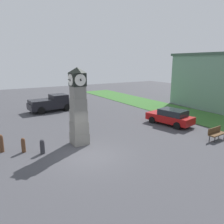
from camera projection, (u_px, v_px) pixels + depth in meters
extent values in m
plane|color=#424247|center=(90.00, 156.00, 13.26)|extent=(75.65, 75.65, 0.00)
cube|color=gray|center=(80.00, 138.00, 15.20)|extent=(1.09, 1.09, 0.80)
cube|color=gray|center=(79.00, 127.00, 15.01)|extent=(1.03, 1.03, 0.80)
cube|color=gray|center=(79.00, 116.00, 14.83)|extent=(0.97, 0.97, 0.80)
cube|color=gray|center=(78.00, 104.00, 14.65)|extent=(0.91, 0.91, 0.80)
cube|color=gray|center=(78.00, 92.00, 14.47)|extent=(0.86, 0.86, 0.80)
cube|color=black|center=(77.00, 80.00, 14.28)|extent=(0.92, 0.92, 0.86)
cylinder|color=white|center=(84.00, 79.00, 14.52)|extent=(0.76, 0.04, 0.76)
cube|color=black|center=(84.00, 79.00, 14.53)|extent=(0.06, 0.10, 0.17)
cube|color=black|center=(84.00, 79.00, 14.53)|extent=(0.04, 0.27, 0.17)
cylinder|color=white|center=(70.00, 80.00, 14.03)|extent=(0.76, 0.04, 0.76)
cube|color=black|center=(70.00, 80.00, 14.02)|extent=(0.06, 0.07, 0.17)
cube|color=black|center=(70.00, 80.00, 14.02)|extent=(0.04, 0.28, 0.11)
cylinder|color=white|center=(80.00, 80.00, 13.88)|extent=(0.04, 0.76, 0.76)
cube|color=black|center=(80.00, 80.00, 13.86)|extent=(0.10, 0.06, 0.17)
cube|color=black|center=(80.00, 80.00, 13.86)|extent=(0.29, 0.04, 0.06)
cylinder|color=white|center=(75.00, 79.00, 14.68)|extent=(0.04, 0.76, 0.76)
cube|color=black|center=(75.00, 79.00, 14.70)|extent=(0.17, 0.06, 0.08)
cube|color=black|center=(75.00, 79.00, 14.70)|extent=(0.12, 0.04, 0.28)
pyramid|color=black|center=(77.00, 70.00, 14.14)|extent=(0.97, 0.97, 0.37)
cylinder|color=brown|center=(1.00, 144.00, 13.76)|extent=(0.29, 0.29, 0.99)
sphere|color=brown|center=(0.00, 136.00, 13.64)|extent=(0.26, 0.26, 0.26)
cylinder|color=brown|center=(23.00, 146.00, 13.75)|extent=(0.26, 0.26, 0.79)
sphere|color=brown|center=(23.00, 140.00, 13.65)|extent=(0.23, 0.23, 0.23)
cylinder|color=#333338|center=(42.00, 148.00, 13.56)|extent=(0.29, 0.29, 0.75)
sphere|color=#333338|center=(42.00, 141.00, 13.46)|extent=(0.26, 0.26, 0.26)
cube|color=#A51111|center=(169.00, 118.00, 19.76)|extent=(4.41, 2.51, 0.64)
cube|color=#1E2328|center=(173.00, 112.00, 19.41)|extent=(2.55, 2.00, 0.53)
cylinder|color=black|center=(152.00, 120.00, 20.20)|extent=(0.67, 0.35, 0.64)
cylinder|color=black|center=(162.00, 117.00, 21.28)|extent=(0.67, 0.35, 0.64)
cylinder|color=black|center=(177.00, 126.00, 18.37)|extent=(0.67, 0.35, 0.64)
cylinder|color=black|center=(187.00, 122.00, 19.44)|extent=(0.67, 0.35, 0.64)
cube|color=black|center=(52.00, 105.00, 25.15)|extent=(2.41, 5.19, 0.70)
cube|color=black|center=(58.00, 98.00, 25.48)|extent=(2.07, 1.91, 0.80)
cube|color=black|center=(42.00, 101.00, 24.46)|extent=(2.24, 2.92, 0.36)
cylinder|color=black|center=(61.00, 105.00, 26.85)|extent=(0.34, 0.82, 0.80)
cylinder|color=black|center=(67.00, 107.00, 25.30)|extent=(0.34, 0.82, 0.80)
cylinder|color=black|center=(36.00, 108.00, 25.14)|extent=(0.34, 0.82, 0.80)
cylinder|color=black|center=(41.00, 111.00, 23.59)|extent=(0.34, 0.82, 0.80)
cube|color=brown|center=(217.00, 134.00, 15.86)|extent=(0.62, 1.63, 0.08)
cube|color=brown|center=(214.00, 130.00, 16.00)|extent=(0.18, 1.60, 0.40)
cylinder|color=#262628|center=(215.00, 140.00, 15.39)|extent=(0.06, 0.06, 0.45)
cylinder|color=#262628|center=(224.00, 136.00, 16.11)|extent=(0.06, 0.06, 0.45)
cylinder|color=#262628|center=(209.00, 138.00, 15.70)|extent=(0.06, 0.06, 0.45)
cylinder|color=#262628|center=(219.00, 135.00, 16.43)|extent=(0.06, 0.06, 0.45)
cube|color=#386B2D|center=(191.00, 115.00, 23.43)|extent=(45.39, 5.14, 0.04)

